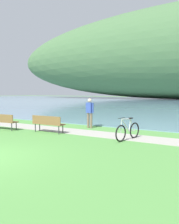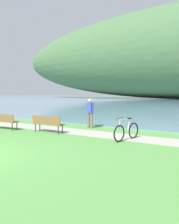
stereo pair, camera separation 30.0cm
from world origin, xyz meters
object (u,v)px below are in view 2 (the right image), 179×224
Objects in this scene: park_bench_near_camera at (48,122)px; person_at_shoreline at (90,111)px; park_bench_further_along at (3,120)px; bicycle_leaning_near_bench at (127,131)px.

person_at_shoreline reaches higher than park_bench_near_camera.
park_bench_near_camera is 0.99× the size of park_bench_further_along.
park_bench_near_camera is 4.22m from bicycle_leaning_near_bench.
person_at_shoreline is at bearing 146.82° from bicycle_leaning_near_bench.
bicycle_leaning_near_bench is at bearing 7.53° from park_bench_further_along.
bicycle_leaning_near_bench is (4.20, 0.38, -0.12)m from park_bench_near_camera.
bicycle_leaning_near_bench is at bearing -33.18° from person_at_shoreline.
park_bench_near_camera and park_bench_further_along have the same top height.
park_bench_further_along is 7.06m from bicycle_leaning_near_bench.
park_bench_further_along is 1.05× the size of bicycle_leaning_near_bench.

